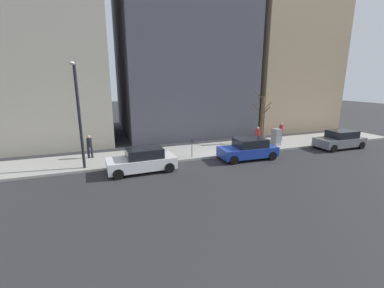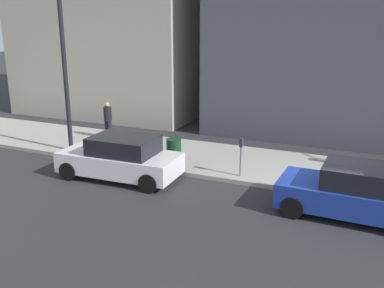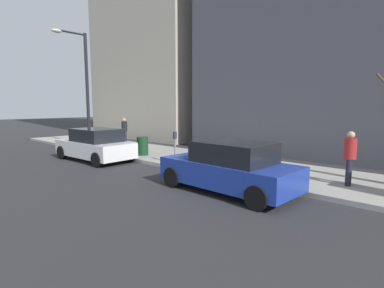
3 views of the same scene
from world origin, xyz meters
The scene contains 9 objects.
ground_plane centered at (0.00, 0.00, 0.00)m, with size 120.00×120.00×0.00m, color #2B2B2D.
sidewalk centered at (2.00, 0.00, 0.07)m, with size 4.00×36.00×0.15m, color #9E9B93.
parked_car_blue centered at (-1.02, -1.18, 0.74)m, with size 2.03×4.25×1.52m.
parked_car_white centered at (-1.04, 6.56, 0.74)m, with size 2.05×4.26×1.52m.
parking_meter centered at (0.45, 2.68, 0.98)m, with size 0.14×0.10×1.35m.
streetlamp centered at (0.28, 10.03, 4.02)m, with size 1.97×0.32×6.50m.
trash_bin centered at (0.90, 5.46, 0.60)m, with size 0.56×0.56×0.90m, color #14381E.
pedestrian_midblock centered at (1.61, -3.75, 1.09)m, with size 0.40×0.36×1.66m.
pedestrian_far_corner centered at (2.78, 9.69, 1.09)m, with size 0.36×0.40×1.66m.
Camera 3 is at (-8.24, -6.30, 2.56)m, focal length 28.00 mm.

